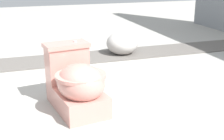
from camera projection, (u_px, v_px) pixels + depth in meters
ground_plane at (80, 96)px, 2.81m from camera, size 14.00×14.00×0.00m
gravel_strip at (97, 56)px, 4.02m from camera, size 0.56×8.00×0.01m
toilet at (77, 83)px, 2.48m from camera, size 0.68×0.46×0.52m
boulder_near at (122, 43)px, 4.10m from camera, size 0.51×0.49×0.30m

